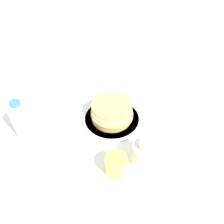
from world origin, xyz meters
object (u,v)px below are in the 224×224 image
(plate, at_px, (112,119))
(juice_glass, at_px, (116,165))
(pancake_stack, at_px, (112,112))
(water_bottle_near, at_px, (22,120))
(cream_jug, at_px, (145,153))

(plate, xyz_separation_m, juice_glass, (0.19, 0.16, 0.03))
(pancake_stack, xyz_separation_m, water_bottle_near, (0.27, -0.23, 0.04))
(juice_glass, bearing_deg, pancake_stack, -140.11)
(juice_glass, height_order, cream_jug, cream_jug)
(plate, height_order, water_bottle_near, water_bottle_near)
(plate, distance_m, cream_jug, 0.24)
(juice_glass, relative_size, water_bottle_near, 0.43)
(pancake_stack, bearing_deg, water_bottle_near, -39.64)
(pancake_stack, distance_m, juice_glass, 0.25)
(cream_jug, relative_size, water_bottle_near, 0.58)
(pancake_stack, distance_m, water_bottle_near, 0.36)
(plate, xyz_separation_m, cream_jug, (0.10, 0.22, 0.04))
(water_bottle_near, bearing_deg, pancake_stack, 140.36)
(juice_glass, height_order, water_bottle_near, water_bottle_near)
(plate, height_order, cream_jug, cream_jug)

